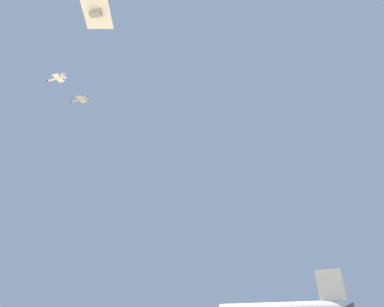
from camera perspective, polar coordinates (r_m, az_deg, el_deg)
chase_jet_trailing at (r=235.29m, az=-20.18°, el=9.39°), size 15.32×8.82×4.00m
chase_jet_high_escort at (r=230.29m, az=-23.89°, el=12.68°), size 15.31×8.85×4.00m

